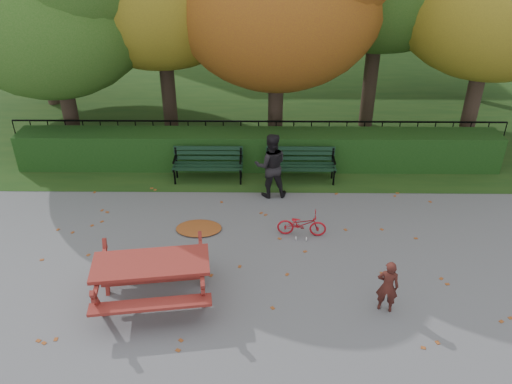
{
  "coord_description": "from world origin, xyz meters",
  "views": [
    {
      "loc": [
        0.07,
        -7.88,
        6.29
      ],
      "look_at": [
        -0.03,
        1.3,
        1.0
      ],
      "focal_mm": 35.0,
      "sensor_mm": 36.0,
      "label": 1
    }
  ],
  "objects_px": {
    "picnic_table": "(152,271)",
    "bicycle": "(302,224)",
    "child": "(388,286)",
    "adult": "(271,166)",
    "bench_right": "(301,162)",
    "bench_left": "(208,162)"
  },
  "relations": [
    {
      "from": "bench_left",
      "to": "bench_right",
      "type": "xyz_separation_m",
      "value": [
        2.4,
        0.0,
        0.0
      ]
    },
    {
      "from": "bench_left",
      "to": "picnic_table",
      "type": "xyz_separation_m",
      "value": [
        -0.55,
        -4.65,
        0.16
      ]
    },
    {
      "from": "bench_right",
      "to": "bicycle",
      "type": "height_order",
      "value": "bench_right"
    },
    {
      "from": "child",
      "to": "adult",
      "type": "height_order",
      "value": "adult"
    },
    {
      "from": "bicycle",
      "to": "child",
      "type": "bearing_deg",
      "value": -145.55
    },
    {
      "from": "bench_right",
      "to": "picnic_table",
      "type": "distance_m",
      "value": 5.51
    },
    {
      "from": "bench_right",
      "to": "adult",
      "type": "distance_m",
      "value": 1.16
    },
    {
      "from": "child",
      "to": "bicycle",
      "type": "xyz_separation_m",
      "value": [
        -1.33,
        2.31,
        -0.25
      ]
    },
    {
      "from": "child",
      "to": "adult",
      "type": "relative_size",
      "value": 0.64
    },
    {
      "from": "bench_right",
      "to": "picnic_table",
      "type": "bearing_deg",
      "value": -122.4
    },
    {
      "from": "bench_left",
      "to": "child",
      "type": "relative_size",
      "value": 1.71
    },
    {
      "from": "bench_left",
      "to": "adult",
      "type": "bearing_deg",
      "value": -26.4
    },
    {
      "from": "bench_right",
      "to": "adult",
      "type": "bearing_deg",
      "value": -134.48
    },
    {
      "from": "picnic_table",
      "to": "bicycle",
      "type": "distance_m",
      "value": 3.55
    },
    {
      "from": "adult",
      "to": "bench_right",
      "type": "bearing_deg",
      "value": -139.37
    },
    {
      "from": "bench_left",
      "to": "bicycle",
      "type": "xyz_separation_m",
      "value": [
        2.27,
        -2.54,
        -0.24
      ]
    },
    {
      "from": "bench_left",
      "to": "picnic_table",
      "type": "bearing_deg",
      "value": -96.78
    },
    {
      "from": "bicycle",
      "to": "adult",
      "type": "bearing_deg",
      "value": 25.21
    },
    {
      "from": "picnic_table",
      "to": "bench_right",
      "type": "bearing_deg",
      "value": 49.63
    },
    {
      "from": "picnic_table",
      "to": "bicycle",
      "type": "xyz_separation_m",
      "value": [
        2.82,
        2.12,
        -0.4
      ]
    },
    {
      "from": "bench_right",
      "to": "bicycle",
      "type": "xyz_separation_m",
      "value": [
        -0.13,
        -2.54,
        -0.24
      ]
    },
    {
      "from": "bench_right",
      "to": "adult",
      "type": "xyz_separation_m",
      "value": [
        -0.79,
        -0.8,
        0.3
      ]
    }
  ]
}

